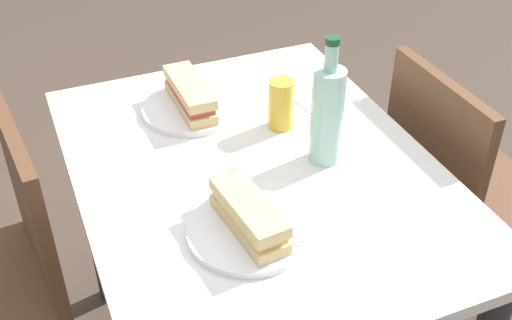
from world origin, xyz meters
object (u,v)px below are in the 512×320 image
(water_bottle, at_px, (327,113))
(chair_near, at_px, (1,271))
(dining_table, at_px, (256,210))
(beer_glass, at_px, (281,104))
(knife_near, at_px, (271,214))
(baguette_sandwich_near, at_px, (249,215))
(plate_near, at_px, (249,231))
(baguette_sandwich_far, at_px, (190,94))
(knife_far, at_px, (210,98))
(chair_far, at_px, (454,191))
(plate_far, at_px, (191,109))

(water_bottle, bearing_deg, chair_near, -104.05)
(dining_table, height_order, beer_glass, beer_glass)
(knife_near, xyz_separation_m, water_bottle, (-0.15, 0.20, 0.10))
(baguette_sandwich_near, bearing_deg, chair_near, -125.80)
(plate_near, bearing_deg, water_bottle, 123.91)
(baguette_sandwich_far, xyz_separation_m, beer_glass, (0.15, 0.18, 0.01))
(knife_far, bearing_deg, chair_near, -76.97)
(chair_near, height_order, knife_far, chair_near)
(chair_far, bearing_deg, chair_near, -97.73)
(plate_far, distance_m, beer_glass, 0.24)
(chair_far, height_order, baguette_sandwich_near, chair_far)
(plate_far, bearing_deg, chair_far, 66.50)
(knife_far, height_order, beer_glass, beer_glass)
(baguette_sandwich_near, height_order, plate_far, baguette_sandwich_near)
(chair_near, bearing_deg, plate_far, 103.12)
(baguette_sandwich_far, distance_m, beer_glass, 0.23)
(baguette_sandwich_far, height_order, water_bottle, water_bottle)
(chair_far, bearing_deg, dining_table, -90.08)
(knife_far, bearing_deg, beer_glass, 37.98)
(chair_far, height_order, baguette_sandwich_far, chair_far)
(chair_far, xyz_separation_m, baguette_sandwich_near, (0.19, -0.68, 0.30))
(baguette_sandwich_near, bearing_deg, water_bottle, 123.91)
(chair_near, distance_m, plate_far, 0.59)
(chair_far, bearing_deg, knife_far, -116.37)
(dining_table, height_order, knife_near, knife_near)
(water_bottle, bearing_deg, baguette_sandwich_far, -144.87)
(baguette_sandwich_far, distance_m, water_bottle, 0.38)
(chair_far, distance_m, beer_glass, 0.57)
(baguette_sandwich_near, xyz_separation_m, baguette_sandwich_far, (-0.47, 0.03, 0.00))
(water_bottle, relative_size, beer_glass, 2.41)
(chair_far, relative_size, plate_far, 3.49)
(plate_near, xyz_separation_m, baguette_sandwich_far, (-0.47, 0.03, 0.04))
(chair_far, bearing_deg, plate_far, -113.50)
(dining_table, xyz_separation_m, baguette_sandwich_far, (-0.28, -0.06, 0.17))
(dining_table, height_order, chair_far, chair_far)
(baguette_sandwich_near, height_order, beer_glass, beer_glass)
(plate_near, distance_m, water_bottle, 0.32)
(plate_near, relative_size, baguette_sandwich_far, 1.12)
(plate_near, distance_m, knife_near, 0.06)
(chair_near, bearing_deg, baguette_sandwich_near, 54.20)
(knife_near, relative_size, water_bottle, 0.60)
(plate_near, relative_size, baguette_sandwich_near, 1.15)
(baguette_sandwich_near, relative_size, plate_far, 0.87)
(plate_far, height_order, water_bottle, water_bottle)
(plate_near, bearing_deg, knife_far, 169.62)
(chair_near, height_order, knife_near, chair_near)
(chair_far, relative_size, chair_near, 1.00)
(plate_far, height_order, knife_far, knife_far)
(knife_near, xyz_separation_m, plate_far, (-0.46, -0.02, -0.01))
(baguette_sandwich_far, bearing_deg, knife_near, 2.40)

